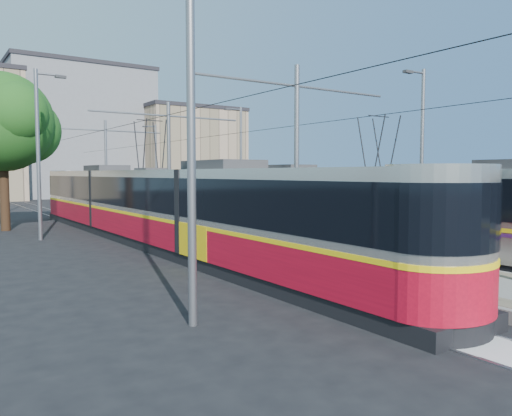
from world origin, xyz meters
TOP-DOWN VIEW (x-y plane):
  - ground at (0.00, 0.00)m, footprint 160.00×160.00m
  - platform at (0.00, 17.00)m, footprint 4.00×50.00m
  - tactile_strip_left at (-1.45, 17.00)m, footprint 0.70×50.00m
  - tactile_strip_right at (1.45, 17.00)m, footprint 0.70×50.00m
  - rails at (0.00, 17.00)m, footprint 8.71×70.00m
  - tram_left at (-3.60, 13.88)m, footprint 2.43×31.96m
  - tram_right at (3.60, 7.14)m, footprint 2.43×31.36m
  - catenary at (0.00, 14.15)m, footprint 9.20×70.00m
  - street_lamps at (-0.00, 21.00)m, footprint 15.18×38.22m
  - shelter at (-0.14, 16.07)m, footprint 0.87×1.21m
  - tree at (-7.98, 23.47)m, footprint 5.96×5.51m
  - building_centre at (6.00, 64.00)m, footprint 18.36×14.28m
  - building_right at (20.00, 58.00)m, footprint 14.28×10.20m

SIDE VIEW (x-z plane):
  - ground at x=0.00m, z-range 0.00..0.00m
  - rails at x=0.00m, z-range 0.00..0.03m
  - platform at x=0.00m, z-range 0.00..0.30m
  - tactile_strip_left at x=-1.45m, z-range 0.30..0.31m
  - tactile_strip_right at x=1.45m, z-range 0.30..0.31m
  - shelter at x=-0.14m, z-range 0.36..2.80m
  - tram_left at x=-3.60m, z-range -1.04..4.46m
  - tram_right at x=3.60m, z-range -0.89..4.61m
  - street_lamps at x=0.00m, z-range 0.18..8.18m
  - catenary at x=0.00m, z-range 1.02..8.02m
  - tree at x=-7.98m, z-range 1.52..10.18m
  - building_right at x=20.00m, z-range 0.01..12.48m
  - building_centre at x=6.00m, z-range 0.01..17.49m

